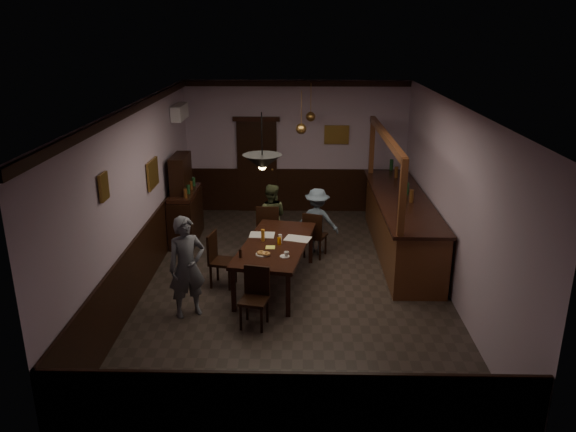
{
  "coord_description": "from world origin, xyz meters",
  "views": [
    {
      "loc": [
        0.09,
        -8.54,
        4.15
      ],
      "look_at": [
        -0.11,
        0.2,
        1.15
      ],
      "focal_mm": 35.0,
      "sensor_mm": 36.0,
      "label": 1
    }
  ],
  "objects_px": {
    "chair_far_left": "(268,227)",
    "person_seated_left": "(271,217)",
    "person_seated_right": "(317,221)",
    "pendant_brass_mid": "(301,129)",
    "chair_near": "(255,294)",
    "sideboard": "(185,207)",
    "soda_can": "(279,241)",
    "chair_far_right": "(314,233)",
    "person_standing": "(187,267)",
    "dining_table": "(276,247)",
    "chair_side": "(218,257)",
    "coffee_cup": "(286,254)",
    "bar_counter": "(401,224)",
    "pendant_iron": "(262,162)",
    "pendant_brass_far": "(311,117)"
  },
  "relations": [
    {
      "from": "chair_far_right",
      "to": "person_standing",
      "type": "distance_m",
      "value": 2.95
    },
    {
      "from": "chair_far_left",
      "to": "person_seated_left",
      "type": "relative_size",
      "value": 0.75
    },
    {
      "from": "chair_far_left",
      "to": "chair_near",
      "type": "relative_size",
      "value": 1.12
    },
    {
      "from": "dining_table",
      "to": "soda_can",
      "type": "relative_size",
      "value": 19.53
    },
    {
      "from": "chair_near",
      "to": "pendant_brass_mid",
      "type": "bearing_deg",
      "value": 90.59
    },
    {
      "from": "chair_far_right",
      "to": "pendant_brass_mid",
      "type": "distance_m",
      "value": 1.96
    },
    {
      "from": "bar_counter",
      "to": "pendant_iron",
      "type": "xyz_separation_m",
      "value": [
        -2.44,
        -2.24,
        1.71
      ]
    },
    {
      "from": "chair_side",
      "to": "coffee_cup",
      "type": "height_order",
      "value": "chair_side"
    },
    {
      "from": "chair_far_left",
      "to": "person_seated_left",
      "type": "bearing_deg",
      "value": -96.91
    },
    {
      "from": "dining_table",
      "to": "person_standing",
      "type": "height_order",
      "value": "person_standing"
    },
    {
      "from": "pendant_iron",
      "to": "pendant_brass_far",
      "type": "bearing_deg",
      "value": 79.64
    },
    {
      "from": "bar_counter",
      "to": "chair_near",
      "type": "bearing_deg",
      "value": -132.58
    },
    {
      "from": "chair_side",
      "to": "bar_counter",
      "type": "height_order",
      "value": "bar_counter"
    },
    {
      "from": "chair_far_right",
      "to": "bar_counter",
      "type": "xyz_separation_m",
      "value": [
        1.64,
        0.27,
        0.1
      ]
    },
    {
      "from": "chair_far_right",
      "to": "sideboard",
      "type": "bearing_deg",
      "value": 2.78
    },
    {
      "from": "chair_far_right",
      "to": "pendant_brass_mid",
      "type": "bearing_deg",
      "value": -48.91
    },
    {
      "from": "chair_side",
      "to": "pendant_brass_far",
      "type": "relative_size",
      "value": 1.13
    },
    {
      "from": "person_seated_right",
      "to": "sideboard",
      "type": "relative_size",
      "value": 0.72
    },
    {
      "from": "coffee_cup",
      "to": "sideboard",
      "type": "distance_m",
      "value": 3.36
    },
    {
      "from": "chair_far_right",
      "to": "person_standing",
      "type": "height_order",
      "value": "person_standing"
    },
    {
      "from": "soda_can",
      "to": "sideboard",
      "type": "height_order",
      "value": "sideboard"
    },
    {
      "from": "chair_far_left",
      "to": "sideboard",
      "type": "xyz_separation_m",
      "value": [
        -1.7,
        0.71,
        0.17
      ]
    },
    {
      "from": "sideboard",
      "to": "pendant_brass_mid",
      "type": "height_order",
      "value": "pendant_brass_mid"
    },
    {
      "from": "chair_far_left",
      "to": "person_seated_left",
      "type": "height_order",
      "value": "person_seated_left"
    },
    {
      "from": "coffee_cup",
      "to": "bar_counter",
      "type": "bearing_deg",
      "value": 54.43
    },
    {
      "from": "dining_table",
      "to": "pendant_brass_mid",
      "type": "relative_size",
      "value": 2.89
    },
    {
      "from": "chair_near",
      "to": "pendant_brass_far",
      "type": "xyz_separation_m",
      "value": [
        0.85,
        4.63,
        1.82
      ]
    },
    {
      "from": "dining_table",
      "to": "chair_near",
      "type": "bearing_deg",
      "value": -100.27
    },
    {
      "from": "person_seated_left",
      "to": "pendant_brass_mid",
      "type": "bearing_deg",
      "value": -148.41
    },
    {
      "from": "pendant_iron",
      "to": "person_seated_right",
      "type": "bearing_deg",
      "value": 68.79
    },
    {
      "from": "chair_far_right",
      "to": "chair_near",
      "type": "height_order",
      "value": "chair_far_right"
    },
    {
      "from": "sideboard",
      "to": "pendant_iron",
      "type": "bearing_deg",
      "value": -58.12
    },
    {
      "from": "chair_near",
      "to": "sideboard",
      "type": "height_order",
      "value": "sideboard"
    },
    {
      "from": "person_seated_right",
      "to": "pendant_brass_far",
      "type": "distance_m",
      "value": 2.52
    },
    {
      "from": "coffee_cup",
      "to": "pendant_brass_far",
      "type": "height_order",
      "value": "pendant_brass_far"
    },
    {
      "from": "chair_far_right",
      "to": "bar_counter",
      "type": "distance_m",
      "value": 1.67
    },
    {
      "from": "sideboard",
      "to": "chair_near",
      "type": "bearing_deg",
      "value": -63.55
    },
    {
      "from": "soda_can",
      "to": "sideboard",
      "type": "bearing_deg",
      "value": 133.04
    },
    {
      "from": "dining_table",
      "to": "chair_side",
      "type": "height_order",
      "value": "chair_side"
    },
    {
      "from": "person_seated_right",
      "to": "pendant_brass_mid",
      "type": "height_order",
      "value": "pendant_brass_mid"
    },
    {
      "from": "chair_far_left",
      "to": "sideboard",
      "type": "distance_m",
      "value": 1.85
    },
    {
      "from": "dining_table",
      "to": "chair_far_right",
      "type": "distance_m",
      "value": 1.37
    },
    {
      "from": "chair_near",
      "to": "pendant_brass_far",
      "type": "distance_m",
      "value": 5.05
    },
    {
      "from": "chair_side",
      "to": "pendant_brass_far",
      "type": "bearing_deg",
      "value": -12.77
    },
    {
      "from": "chair_near",
      "to": "sideboard",
      "type": "relative_size",
      "value": 0.5
    },
    {
      "from": "chair_side",
      "to": "pendant_brass_far",
      "type": "height_order",
      "value": "pendant_brass_far"
    },
    {
      "from": "chair_near",
      "to": "bar_counter",
      "type": "height_order",
      "value": "bar_counter"
    },
    {
      "from": "chair_far_left",
      "to": "bar_counter",
      "type": "bearing_deg",
      "value": -176.45
    },
    {
      "from": "coffee_cup",
      "to": "pendant_brass_far",
      "type": "relative_size",
      "value": 0.1
    },
    {
      "from": "dining_table",
      "to": "pendant_brass_mid",
      "type": "distance_m",
      "value": 2.51
    }
  ]
}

